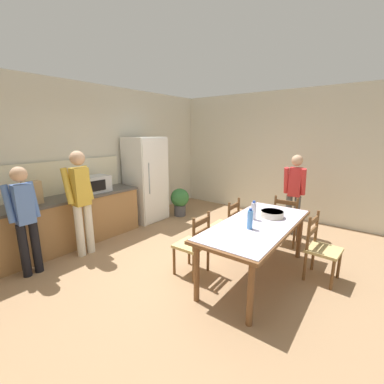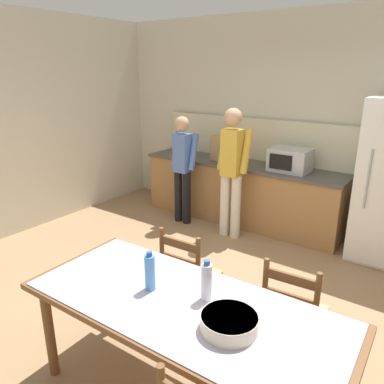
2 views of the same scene
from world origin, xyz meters
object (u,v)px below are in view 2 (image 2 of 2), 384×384
object	(u,v)px
microwave	(290,160)
dining_table	(183,313)
person_at_counter	(232,167)
bottle_off_centre	(207,281)
chair_side_far_right	(293,315)
person_at_sink	(183,165)
bottle_near_centre	(150,272)
chair_side_far_left	(189,277)
paper_bag	(220,148)
serving_bowl	(229,322)

from	to	relation	value
microwave	dining_table	bearing A→B (deg)	-80.14
person_at_counter	bottle_off_centre	bearing A→B (deg)	-153.48
chair_side_far_right	person_at_sink	distance (m)	2.99
bottle_near_centre	chair_side_far_left	bearing A→B (deg)	107.06
dining_table	bottle_off_centre	bearing A→B (deg)	48.05
paper_bag	serving_bowl	xyz separation A→B (m)	(1.96, -3.08, -0.23)
paper_bag	serving_bowl	world-z (taller)	paper_bag
person_at_counter	microwave	bearing A→B (deg)	-47.70
dining_table	person_at_sink	bearing A→B (deg)	126.94
dining_table	serving_bowl	bearing A→B (deg)	-9.01
chair_side_far_left	person_at_counter	world-z (taller)	person_at_counter
paper_bag	chair_side_far_right	distance (m)	3.13
serving_bowl	chair_side_far_right	size ratio (longest dim) A/B	0.35
bottle_off_centre	person_at_sink	bearing A→B (deg)	129.65
microwave	bottle_near_centre	size ratio (longest dim) A/B	1.85
paper_bag	dining_table	xyz separation A→B (m)	(1.60, -3.02, -0.36)
paper_bag	dining_table	distance (m)	3.44
paper_bag	person_at_counter	bearing A→B (deg)	-45.68
bottle_off_centre	chair_side_far_right	distance (m)	0.86
serving_bowl	chair_side_far_right	distance (m)	0.90
bottle_near_centre	person_at_sink	distance (m)	3.02
microwave	person_at_sink	xyz separation A→B (m)	(-1.38, -0.50, -0.16)
bottle_off_centre	chair_side_far_left	size ratio (longest dim) A/B	0.30
bottle_near_centre	person_at_sink	xyz separation A→B (m)	(-1.64, 2.54, -0.04)
bottle_near_centre	person_at_counter	bearing A→B (deg)	108.40
dining_table	bottle_off_centre	size ratio (longest dim) A/B	7.75
microwave	paper_bag	size ratio (longest dim) A/B	1.39
dining_table	person_at_counter	size ratio (longest dim) A/B	1.23
paper_bag	dining_table	size ratio (longest dim) A/B	0.17
paper_bag	serving_bowl	size ratio (longest dim) A/B	1.12
microwave	chair_side_far_left	world-z (taller)	microwave
dining_table	chair_side_far_right	world-z (taller)	chair_side_far_right
chair_side_far_left	chair_side_far_right	xyz separation A→B (m)	(0.93, 0.02, 0.00)
paper_bag	bottle_off_centre	size ratio (longest dim) A/B	1.33
dining_table	paper_bag	bearing A→B (deg)	117.82
serving_bowl	chair_side_far_right	xyz separation A→B (m)	(0.09, 0.80, -0.40)
chair_side_far_right	person_at_counter	xyz separation A→B (m)	(-1.55, 1.77, 0.52)
bottle_off_centre	serving_bowl	world-z (taller)	bottle_off_centre
microwave	bottle_off_centre	distance (m)	2.99
bottle_near_centre	chair_side_far_left	world-z (taller)	bottle_near_centre
person_at_sink	person_at_counter	size ratio (longest dim) A/B	0.91
person_at_sink	person_at_counter	distance (m)	0.81
person_at_counter	bottle_near_centre	bearing A→B (deg)	-161.60
bottle_near_centre	serving_bowl	xyz separation A→B (m)	(0.62, -0.05, -0.07)
bottle_off_centre	dining_table	bearing A→B (deg)	-131.95
person_at_sink	person_at_counter	world-z (taller)	person_at_counter
paper_bag	chair_side_far_left	distance (m)	2.63
person_at_sink	paper_bag	bearing A→B (deg)	-32.09
microwave	bottle_near_centre	distance (m)	3.05
person_at_counter	chair_side_far_right	bearing A→B (deg)	-138.83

